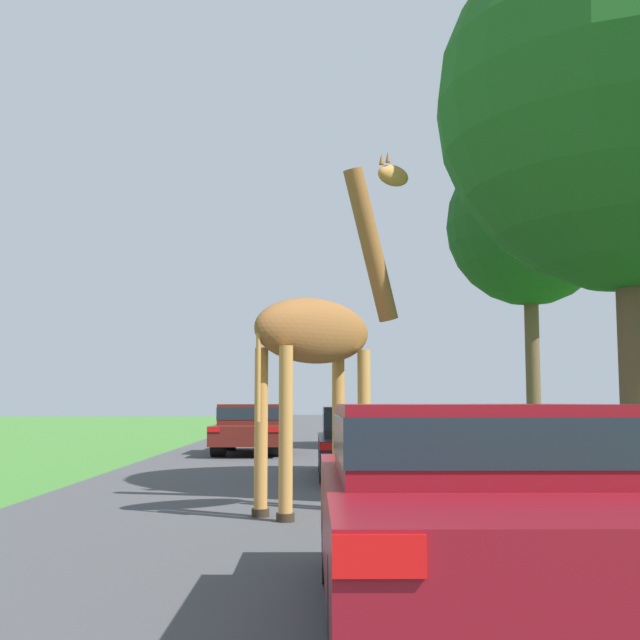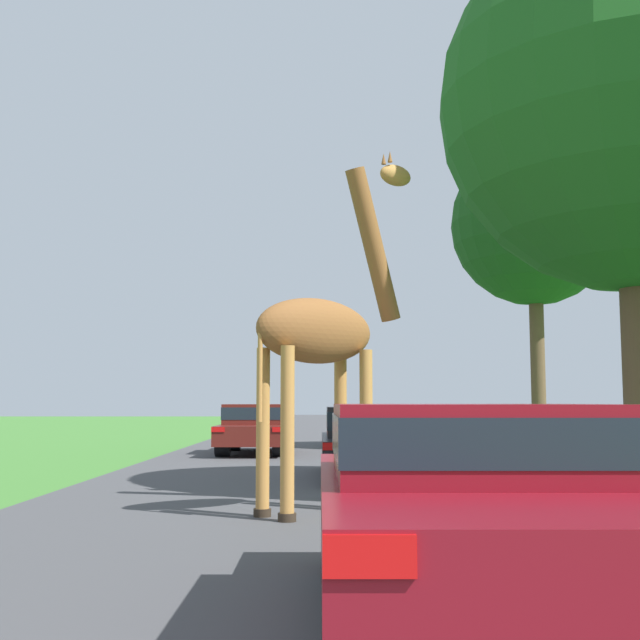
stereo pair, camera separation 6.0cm
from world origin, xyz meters
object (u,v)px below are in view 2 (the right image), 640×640
(tree_left_edge, at_px, (631,103))
(tree_centre_back, at_px, (532,224))
(car_queue_right, at_px, (254,427))
(car_far_ahead, at_px, (365,423))
(car_queue_left, at_px, (370,440))
(car_lead_maroon, at_px, (471,506))
(giraffe_near_road, at_px, (323,335))

(tree_left_edge, bearing_deg, tree_centre_back, 82.45)
(car_queue_right, height_order, car_far_ahead, car_queue_right)
(tree_left_edge, bearing_deg, car_queue_left, 139.33)
(car_lead_maroon, bearing_deg, car_queue_right, 99.08)
(tree_left_edge, distance_m, tree_centre_back, 11.55)
(car_queue_right, bearing_deg, car_queue_left, -68.46)
(giraffe_near_road, distance_m, tree_centre_back, 15.18)
(car_queue_left, bearing_deg, tree_left_edge, -40.67)
(tree_centre_back, bearing_deg, tree_left_edge, -97.55)
(car_queue_left, distance_m, tree_centre_back, 11.42)
(car_queue_right, distance_m, tree_centre_back, 10.18)
(car_far_ahead, height_order, tree_centre_back, tree_centre_back)
(car_queue_left, distance_m, car_far_ahead, 11.11)
(car_far_ahead, relative_size, tree_centre_back, 0.50)
(giraffe_near_road, bearing_deg, tree_left_edge, 70.59)
(giraffe_near_road, relative_size, tree_centre_back, 0.54)
(car_queue_right, relative_size, car_far_ahead, 0.97)
(car_lead_maroon, relative_size, car_queue_right, 0.97)
(car_queue_left, distance_m, tree_left_edge, 7.41)
(giraffe_near_road, relative_size, car_queue_left, 1.17)
(car_queue_left, xyz_separation_m, car_far_ahead, (0.54, 11.09, 0.02))
(car_lead_maroon, height_order, car_far_ahead, car_lead_maroon)
(car_queue_left, bearing_deg, giraffe_near_road, -100.47)
(car_far_ahead, bearing_deg, car_queue_left, -92.81)
(car_lead_maroon, relative_size, car_queue_left, 1.03)
(car_queue_right, relative_size, car_queue_left, 1.06)
(giraffe_near_road, bearing_deg, car_queue_right, 150.43)
(car_queue_right, distance_m, tree_left_edge, 13.43)
(car_lead_maroon, xyz_separation_m, car_queue_left, (0.02, 10.22, -0.06))
(car_queue_left, xyz_separation_m, tree_centre_back, (5.40, 8.09, 5.99))
(car_lead_maroon, xyz_separation_m, tree_centre_back, (5.42, 18.31, 5.94))
(car_queue_left, relative_size, tree_centre_back, 0.46)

